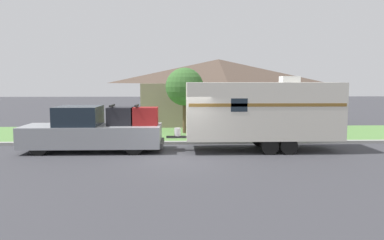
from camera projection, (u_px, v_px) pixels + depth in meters
The scene contains 8 objects.
ground_plane at pixel (182, 160), 15.07m from camera, with size 120.00×120.00×0.00m, color #38383D.
curb_strip at pixel (181, 143), 18.79m from camera, with size 80.00×0.30×0.14m.
lawn_strip at pixel (181, 134), 22.42m from camera, with size 80.00×7.00×0.03m.
house_across_street at pixel (218, 90), 28.70m from camera, with size 12.08×8.19×4.80m.
pickup_truck at pixel (94, 131), 16.79m from camera, with size 6.24×2.09×2.10m.
travel_trailer at pixel (262, 110), 16.96m from camera, with size 7.77×2.42×3.37m.
mailbox at pixel (98, 122), 19.43m from camera, with size 0.48×0.20×1.36m.
tree_in_yard at pixel (185, 87), 22.32m from camera, with size 2.27×2.27×3.95m.
Camera 1 is at (-0.12, -14.82, 3.17)m, focal length 35.00 mm.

